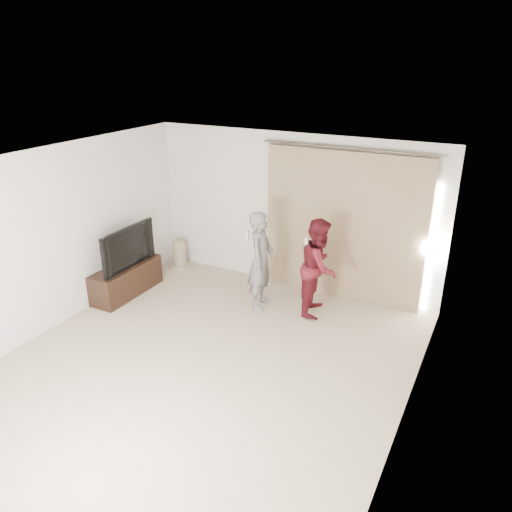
# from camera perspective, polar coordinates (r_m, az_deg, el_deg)

# --- Properties ---
(floor) EXTENTS (5.50, 5.50, 0.00)m
(floor) POSITION_cam_1_polar(r_m,az_deg,el_deg) (6.69, -5.76, -12.11)
(floor) COLOR tan
(floor) RESTS_ON ground
(wall_back) EXTENTS (5.00, 0.04, 2.60)m
(wall_back) POSITION_cam_1_polar(r_m,az_deg,el_deg) (8.32, 4.20, 5.04)
(wall_back) COLOR silver
(wall_back) RESTS_ON ground
(wall_left) EXTENTS (0.04, 5.50, 2.60)m
(wall_left) POSITION_cam_1_polar(r_m,az_deg,el_deg) (7.64, -22.13, 1.77)
(wall_left) COLOR silver
(wall_left) RESTS_ON ground
(ceiling) EXTENTS (5.00, 5.50, 0.01)m
(ceiling) POSITION_cam_1_polar(r_m,az_deg,el_deg) (5.64, -6.79, 10.19)
(ceiling) COLOR white
(ceiling) RESTS_ON wall_back
(curtain) EXTENTS (2.80, 0.11, 2.46)m
(curtain) POSITION_cam_1_polar(r_m,az_deg,el_deg) (7.99, 10.01, 3.29)
(curtain) COLOR #9E8960
(curtain) RESTS_ON ground
(tv_console) EXTENTS (0.46, 1.32, 0.51)m
(tv_console) POSITION_cam_1_polar(r_m,az_deg,el_deg) (8.57, -14.58, -2.62)
(tv_console) COLOR black
(tv_console) RESTS_ON ground
(tv) EXTENTS (0.16, 1.18, 0.68)m
(tv) POSITION_cam_1_polar(r_m,az_deg,el_deg) (8.35, -14.97, 1.08)
(tv) COLOR black
(tv) RESTS_ON tv_console
(scratching_post) EXTENTS (0.41, 0.41, 0.55)m
(scratching_post) POSITION_cam_1_polar(r_m,az_deg,el_deg) (9.39, -8.69, -0.09)
(scratching_post) COLOR tan
(scratching_post) RESTS_ON ground
(person_man) EXTENTS (0.46, 0.62, 1.57)m
(person_man) POSITION_cam_1_polar(r_m,az_deg,el_deg) (7.68, 0.57, -0.53)
(person_man) COLOR slate
(person_man) RESTS_ON ground
(person_woman) EXTENTS (0.68, 0.82, 1.51)m
(person_woman) POSITION_cam_1_polar(r_m,az_deg,el_deg) (7.59, 7.21, -1.22)
(person_woman) COLOR #52121B
(person_woman) RESTS_ON ground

